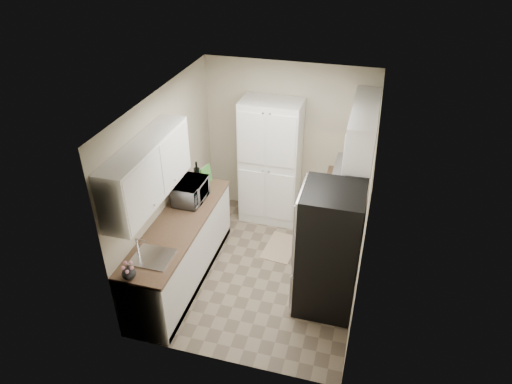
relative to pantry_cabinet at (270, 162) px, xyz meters
The scene contains 16 objects.
ground 1.66m from the pantry_cabinet, 81.35° to the right, with size 3.20×3.20×0.00m, color #7A6B56.
room_shell 1.48m from the pantry_cabinet, 82.18° to the right, with size 2.64×3.24×2.52m.
pantry_cabinet is the anchor object (origin of this frame).
base_cabinet_left 2.00m from the pantry_cabinet, 114.36° to the right, with size 0.60×2.30×0.88m, color white.
countertop_left 1.92m from the pantry_cabinet, 114.36° to the right, with size 0.63×2.33×0.04m, color brown.
base_cabinet_right 1.32m from the pantry_cabinet, ahead, with size 0.60×0.80×0.88m, color white.
countertop_right 1.20m from the pantry_cabinet, ahead, with size 0.63×0.83×0.04m, color brown.
electric_range 1.58m from the pantry_cabinet, 38.22° to the right, with size 0.71×0.78×1.13m.
refrigerator 2.07m from the pantry_cabinet, 56.54° to the right, with size 0.70×0.72×1.70m, color #B7B7BC.
microwave 1.47m from the pantry_cabinet, 124.05° to the right, with size 0.53×0.36×0.29m, color silver.
wine_bottle 1.20m from the pantry_cabinet, 137.70° to the right, with size 0.09×0.09×0.34m, color black.
flower_vase 2.97m from the pantry_cabinet, 107.32° to the right, with size 0.15×0.15×0.16m, color white.
cutting_board 1.07m from the pantry_cabinet, 137.13° to the right, with size 0.02×0.22×0.27m, color green.
toaster_oven 1.29m from the pantry_cabinet, ahead, with size 0.33×0.42×0.25m, color #ABACB1.
fruit_basket 1.32m from the pantry_cabinet, ahead, with size 0.26×0.26×0.11m, color orange, non-canonical shape.
kitchen_mat 1.31m from the pantry_cabinet, 64.86° to the right, with size 0.43×0.69×0.01m, color tan.
Camera 1 is at (1.22, -4.74, 4.34)m, focal length 32.00 mm.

